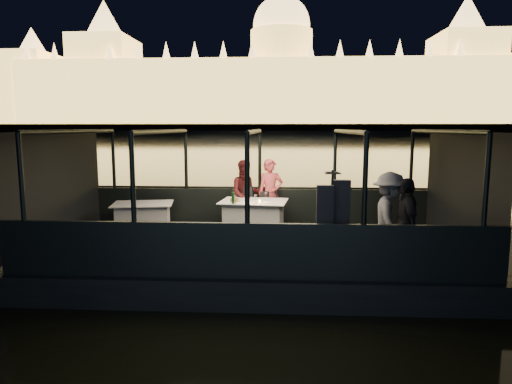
# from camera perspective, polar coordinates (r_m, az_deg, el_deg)

# --- Properties ---
(river_water) EXTENTS (500.00, 500.00, 0.00)m
(river_water) POSITION_cam_1_polar(r_m,az_deg,el_deg) (89.01, 2.92, 6.22)
(river_water) COLOR black
(river_water) RESTS_ON ground
(boat_hull) EXTENTS (8.60, 4.40, 1.00)m
(boat_hull) POSITION_cam_1_polar(r_m,az_deg,el_deg) (9.43, -0.14, -9.71)
(boat_hull) COLOR black
(boat_hull) RESTS_ON river_water
(boat_deck) EXTENTS (8.00, 4.00, 0.04)m
(boat_deck) POSITION_cam_1_polar(r_m,az_deg,el_deg) (9.30, -0.14, -6.89)
(boat_deck) COLOR black
(boat_deck) RESTS_ON boat_hull
(gunwale_port) EXTENTS (8.00, 0.08, 0.90)m
(gunwale_port) POSITION_cam_1_polar(r_m,az_deg,el_deg) (11.15, 0.47, -1.90)
(gunwale_port) COLOR black
(gunwale_port) RESTS_ON boat_deck
(gunwale_starboard) EXTENTS (8.00, 0.08, 0.90)m
(gunwale_starboard) POSITION_cam_1_polar(r_m,az_deg,el_deg) (7.25, -1.08, -7.38)
(gunwale_starboard) COLOR black
(gunwale_starboard) RESTS_ON boat_deck
(cabin_glass_port) EXTENTS (8.00, 0.02, 1.40)m
(cabin_glass_port) POSITION_cam_1_polar(r_m,az_deg,el_deg) (11.01, 0.47, 4.01)
(cabin_glass_port) COLOR #99B2B2
(cabin_glass_port) RESTS_ON gunwale_port
(cabin_glass_starboard) EXTENTS (8.00, 0.02, 1.40)m
(cabin_glass_starboard) POSITION_cam_1_polar(r_m,az_deg,el_deg) (7.03, -1.11, 1.69)
(cabin_glass_starboard) COLOR #99B2B2
(cabin_glass_starboard) RESTS_ON gunwale_starboard
(cabin_roof_glass) EXTENTS (8.00, 4.00, 0.02)m
(cabin_roof_glass) POSITION_cam_1_polar(r_m,az_deg,el_deg) (8.98, -0.15, 7.56)
(cabin_roof_glass) COLOR #99B2B2
(cabin_roof_glass) RESTS_ON boat_deck
(end_wall_fore) EXTENTS (0.02, 4.00, 2.30)m
(end_wall_fore) POSITION_cam_1_polar(r_m,az_deg,el_deg) (10.12, -23.38, 0.42)
(end_wall_fore) COLOR black
(end_wall_fore) RESTS_ON boat_deck
(end_wall_aft) EXTENTS (0.02, 4.00, 2.30)m
(end_wall_aft) POSITION_cam_1_polar(r_m,az_deg,el_deg) (9.69, 24.19, 0.06)
(end_wall_aft) COLOR black
(end_wall_aft) RESTS_ON boat_deck
(canopy_ribs) EXTENTS (8.00, 4.00, 2.30)m
(canopy_ribs) POSITION_cam_1_polar(r_m,az_deg,el_deg) (9.06, -0.14, 0.27)
(canopy_ribs) COLOR black
(canopy_ribs) RESTS_ON boat_deck
(embankment) EXTENTS (400.00, 140.00, 6.00)m
(embankment) POSITION_cam_1_polar(r_m,az_deg,el_deg) (218.97, 3.13, 7.59)
(embankment) COLOR #423D33
(embankment) RESTS_ON ground
(parliament_building) EXTENTS (220.00, 32.00, 60.00)m
(parliament_building) POSITION_cam_1_polar(r_m,az_deg,el_deg) (185.81, 3.17, 16.16)
(parliament_building) COLOR #F2D18C
(parliament_building) RESTS_ON embankment
(dining_table_central) EXTENTS (1.56, 1.20, 0.77)m
(dining_table_central) POSITION_cam_1_polar(r_m,az_deg,el_deg) (10.19, -0.29, -3.21)
(dining_table_central) COLOR silver
(dining_table_central) RESTS_ON boat_deck
(dining_table_aft) EXTENTS (1.46, 1.16, 0.70)m
(dining_table_aft) POSITION_cam_1_polar(r_m,az_deg,el_deg) (10.60, -13.92, -3.02)
(dining_table_aft) COLOR silver
(dining_table_aft) RESTS_ON boat_deck
(chair_port_left) EXTENTS (0.58, 0.58, 0.99)m
(chair_port_left) POSITION_cam_1_polar(r_m,az_deg,el_deg) (10.67, -1.67, -2.35)
(chair_port_left) COLOR black
(chair_port_left) RESTS_ON boat_deck
(chair_port_right) EXTENTS (0.54, 0.54, 0.88)m
(chair_port_right) POSITION_cam_1_polar(r_m,az_deg,el_deg) (10.61, 1.58, -2.41)
(chair_port_right) COLOR black
(chair_port_right) RESTS_ON boat_deck
(coat_stand) EXTENTS (0.54, 0.47, 1.72)m
(coat_stand) POSITION_cam_1_polar(r_m,az_deg,el_deg) (7.44, 9.40, -3.52)
(coat_stand) COLOR black
(coat_stand) RESTS_ON boat_deck
(person_woman_coral) EXTENTS (0.67, 0.53, 1.64)m
(person_woman_coral) POSITION_cam_1_polar(r_m,az_deg,el_deg) (10.82, 1.82, -0.59)
(person_woman_coral) COLOR #D54D52
(person_woman_coral) RESTS_ON boat_deck
(person_man_maroon) EXTENTS (0.90, 0.77, 1.62)m
(person_man_maroon) POSITION_cam_1_polar(r_m,az_deg,el_deg) (10.85, -1.26, -0.57)
(person_man_maroon) COLOR #3D1113
(person_man_maroon) RESTS_ON boat_deck
(passenger_stripe) EXTENTS (0.68, 1.10, 1.62)m
(passenger_stripe) POSITION_cam_1_polar(r_m,az_deg,el_deg) (8.36, 16.31, -2.81)
(passenger_stripe) COLOR silver
(passenger_stripe) RESTS_ON boat_deck
(passenger_dark) EXTENTS (0.39, 0.92, 1.56)m
(passenger_dark) POSITION_cam_1_polar(r_m,az_deg,el_deg) (8.06, 18.22, -3.29)
(passenger_dark) COLOR black
(passenger_dark) RESTS_ON boat_deck
(wine_bottle) EXTENTS (0.07, 0.07, 0.30)m
(wine_bottle) POSITION_cam_1_polar(r_m,az_deg,el_deg) (9.72, -2.88, -0.60)
(wine_bottle) COLOR #143718
(wine_bottle) RESTS_ON dining_table_central
(bread_basket) EXTENTS (0.23, 0.23, 0.08)m
(bread_basket) POSITION_cam_1_polar(r_m,az_deg,el_deg) (9.98, -2.66, -1.02)
(bread_basket) COLOR brown
(bread_basket) RESTS_ON dining_table_central
(amber_candle) EXTENTS (0.07, 0.07, 0.07)m
(amber_candle) POSITION_cam_1_polar(r_m,az_deg,el_deg) (9.79, 0.45, -1.18)
(amber_candle) COLOR yellow
(amber_candle) RESTS_ON dining_table_central
(plate_near) EXTENTS (0.28, 0.28, 0.01)m
(plate_near) POSITION_cam_1_polar(r_m,az_deg,el_deg) (9.79, 1.62, -1.38)
(plate_near) COLOR white
(plate_near) RESTS_ON dining_table_central
(plate_far) EXTENTS (0.30, 0.30, 0.01)m
(plate_far) POSITION_cam_1_polar(r_m,az_deg,el_deg) (10.01, -2.04, -1.17)
(plate_far) COLOR white
(plate_far) RESTS_ON dining_table_central
(wine_glass_white) EXTENTS (0.07, 0.07, 0.18)m
(wine_glass_white) POSITION_cam_1_polar(r_m,az_deg,el_deg) (9.73, -2.66, -0.93)
(wine_glass_white) COLOR silver
(wine_glass_white) RESTS_ON dining_table_central
(wine_glass_red) EXTENTS (0.06, 0.06, 0.18)m
(wine_glass_red) POSITION_cam_1_polar(r_m,az_deg,el_deg) (10.14, 1.24, -0.55)
(wine_glass_red) COLOR white
(wine_glass_red) RESTS_ON dining_table_central
(wine_glass_empty) EXTENTS (0.07, 0.07, 0.19)m
(wine_glass_empty) POSITION_cam_1_polar(r_m,az_deg,el_deg) (9.69, -0.09, -0.95)
(wine_glass_empty) COLOR silver
(wine_glass_empty) RESTS_ON dining_table_central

